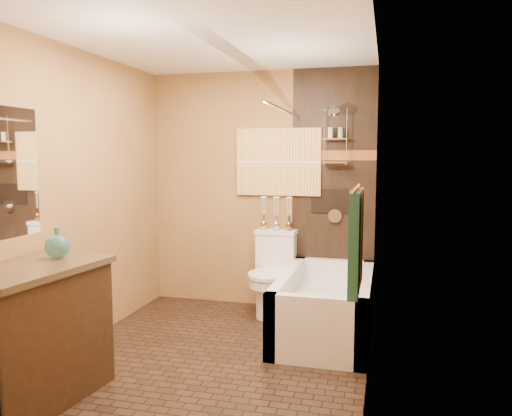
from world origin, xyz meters
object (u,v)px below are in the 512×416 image
(vanity, at_px, (28,335))
(sunset_painting, at_px, (278,162))
(bathtub, at_px, (326,311))
(toilet, at_px, (272,273))

(vanity, bearing_deg, sunset_painting, 72.13)
(bathtub, distance_m, toilet, 0.78)
(toilet, height_order, vanity, vanity)
(bathtub, xyz_separation_m, toilet, (-0.60, 0.45, 0.21))
(sunset_painting, xyz_separation_m, bathtub, (0.60, -0.73, -1.33))
(bathtub, relative_size, vanity, 1.37)
(toilet, xyz_separation_m, vanity, (-1.12, -2.20, 0.03))
(sunset_painting, distance_m, bathtub, 1.63)
(bathtub, height_order, toilet, toilet)
(toilet, bearing_deg, sunset_painting, 90.98)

